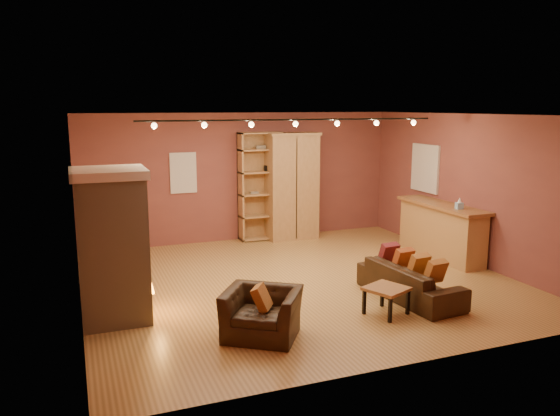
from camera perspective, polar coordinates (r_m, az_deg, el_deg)
name	(u,v)px	position (r m, az deg, el deg)	size (l,w,h in m)	color
floor	(299,281)	(9.38, 2.03, -7.67)	(7.00, 7.00, 0.00)	olive
ceiling	(300,115)	(8.91, 2.14, 9.70)	(7.00, 7.00, 0.00)	brown
back_wall	(242,177)	(12.06, -4.00, 3.25)	(7.00, 0.02, 2.80)	brown
left_wall	(75,216)	(8.33, -20.65, -0.74)	(0.02, 6.50, 2.80)	brown
right_wall	(471,189)	(10.89, 19.29, 1.88)	(0.02, 6.50, 2.80)	brown
fireplace	(113,245)	(7.83, -17.07, -3.77)	(1.01, 0.98, 2.12)	tan
back_window	(183,173)	(11.71, -10.08, 3.63)	(0.56, 0.04, 0.86)	silver
bookcase	(260,185)	(12.09, -2.09, 2.39)	(0.98, 0.38, 2.39)	tan
armoire	(291,186)	(12.16, 1.20, 2.34)	(1.16, 0.66, 2.37)	tan
bar_counter	(441,230)	(11.17, 16.46, -2.23)	(0.60, 2.23, 1.07)	tan
tissue_box	(459,204)	(10.60, 18.23, 0.38)	(0.14, 0.14, 0.22)	#86B0D7
right_window	(425,168)	(11.93, 14.92, 4.05)	(0.05, 0.90, 1.00)	silver
loveseat	(410,275)	(8.71, 13.44, -6.82)	(0.70, 1.88, 0.77)	black
armchair	(262,305)	(7.13, -1.91, -10.13)	(1.13, 1.04, 0.83)	black
coffee_table	(386,291)	(8.01, 11.06, -8.53)	(0.70, 0.70, 0.40)	#9B6638
track_rail	(296,122)	(9.09, 1.64, 8.99)	(5.20, 0.09, 0.13)	black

